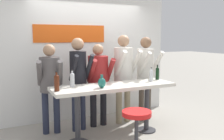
{
  "coord_description": "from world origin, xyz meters",
  "views": [
    {
      "loc": [
        -1.85,
        -3.84,
        1.77
      ],
      "look_at": [
        0.0,
        0.1,
        1.19
      ],
      "focal_mm": 40.0,
      "sensor_mm": 36.0,
      "label": 1
    }
  ],
  "objects_px": {
    "person_left": "(78,73)",
    "person_center_right": "(146,69)",
    "person_far_left": "(50,79)",
    "wine_bottle_2": "(157,73)",
    "decorative_vase": "(102,83)",
    "wine_bottle_1": "(151,75)",
    "tasting_table": "(114,93)",
    "wine_bottle_3": "(72,79)",
    "wine_bottle_0": "(57,82)",
    "bar_stool": "(137,125)",
    "person_center_left": "(98,76)",
    "person_center": "(124,69)"
  },
  "relations": [
    {
      "from": "person_center_right",
      "to": "wine_bottle_2",
      "type": "bearing_deg",
      "value": -97.32
    },
    {
      "from": "person_far_left",
      "to": "bar_stool",
      "type": "bearing_deg",
      "value": -43.09
    },
    {
      "from": "bar_stool",
      "to": "wine_bottle_0",
      "type": "xyz_separation_m",
      "value": [
        -1.04,
        0.66,
        0.63
      ]
    },
    {
      "from": "person_left",
      "to": "wine_bottle_1",
      "type": "xyz_separation_m",
      "value": [
        1.25,
        -0.54,
        -0.04
      ]
    },
    {
      "from": "wine_bottle_2",
      "to": "wine_bottle_3",
      "type": "xyz_separation_m",
      "value": [
        -1.7,
        0.02,
        0.0
      ]
    },
    {
      "from": "person_center",
      "to": "person_center_right",
      "type": "xyz_separation_m",
      "value": [
        0.5,
        -0.05,
        -0.02
      ]
    },
    {
      "from": "wine_bottle_1",
      "to": "decorative_vase",
      "type": "relative_size",
      "value": 1.2
    },
    {
      "from": "wine_bottle_1",
      "to": "wine_bottle_3",
      "type": "distance_m",
      "value": 1.49
    },
    {
      "from": "tasting_table",
      "to": "wine_bottle_0",
      "type": "distance_m",
      "value": 1.06
    },
    {
      "from": "person_center_left",
      "to": "wine_bottle_1",
      "type": "relative_size",
      "value": 6.19
    },
    {
      "from": "wine_bottle_3",
      "to": "person_center_right",
      "type": "bearing_deg",
      "value": 13.1
    },
    {
      "from": "person_far_left",
      "to": "person_center_right",
      "type": "distance_m",
      "value": 1.98
    },
    {
      "from": "wine_bottle_0",
      "to": "person_left",
      "type": "bearing_deg",
      "value": 49.41
    },
    {
      "from": "bar_stool",
      "to": "person_center_right",
      "type": "distance_m",
      "value": 1.75
    },
    {
      "from": "person_center",
      "to": "wine_bottle_3",
      "type": "bearing_deg",
      "value": -165.16
    },
    {
      "from": "decorative_vase",
      "to": "wine_bottle_1",
      "type": "bearing_deg",
      "value": 8.74
    },
    {
      "from": "person_center_left",
      "to": "person_center_right",
      "type": "distance_m",
      "value": 1.05
    },
    {
      "from": "person_far_left",
      "to": "wine_bottle_1",
      "type": "relative_size",
      "value": 6.24
    },
    {
      "from": "tasting_table",
      "to": "person_center",
      "type": "height_order",
      "value": "person_center"
    },
    {
      "from": "person_center_right",
      "to": "wine_bottle_1",
      "type": "bearing_deg",
      "value": -119.68
    },
    {
      "from": "bar_stool",
      "to": "decorative_vase",
      "type": "bearing_deg",
      "value": 117.52
    },
    {
      "from": "wine_bottle_2",
      "to": "person_left",
      "type": "bearing_deg",
      "value": 163.83
    },
    {
      "from": "tasting_table",
      "to": "person_left",
      "type": "xyz_separation_m",
      "value": [
        -0.47,
        0.56,
        0.31
      ]
    },
    {
      "from": "bar_stool",
      "to": "person_left",
      "type": "height_order",
      "value": "person_left"
    },
    {
      "from": "bar_stool",
      "to": "person_center",
      "type": "bearing_deg",
      "value": 70.18
    },
    {
      "from": "tasting_table",
      "to": "decorative_vase",
      "type": "height_order",
      "value": "decorative_vase"
    },
    {
      "from": "wine_bottle_0",
      "to": "tasting_table",
      "type": "bearing_deg",
      "value": 4.55
    },
    {
      "from": "person_far_left",
      "to": "wine_bottle_1",
      "type": "distance_m",
      "value": 1.86
    },
    {
      "from": "bar_stool",
      "to": "person_center_left",
      "type": "relative_size",
      "value": 0.41
    },
    {
      "from": "decorative_vase",
      "to": "wine_bottle_3",
      "type": "bearing_deg",
      "value": 144.26
    },
    {
      "from": "person_left",
      "to": "person_center_left",
      "type": "xyz_separation_m",
      "value": [
        0.43,
        0.07,
        -0.11
      ]
    },
    {
      "from": "wine_bottle_2",
      "to": "tasting_table",
      "type": "bearing_deg",
      "value": -172.42
    },
    {
      "from": "tasting_table",
      "to": "wine_bottle_1",
      "type": "relative_size",
      "value": 8.28
    },
    {
      "from": "tasting_table",
      "to": "bar_stool",
      "type": "height_order",
      "value": "tasting_table"
    },
    {
      "from": "wine_bottle_3",
      "to": "person_left",
      "type": "bearing_deg",
      "value": 59.8
    },
    {
      "from": "person_center_right",
      "to": "decorative_vase",
      "type": "distance_m",
      "value": 1.47
    },
    {
      "from": "tasting_table",
      "to": "person_center_right",
      "type": "bearing_deg",
      "value": 28.91
    },
    {
      "from": "bar_stool",
      "to": "wine_bottle_0",
      "type": "bearing_deg",
      "value": 147.54
    },
    {
      "from": "wine_bottle_2",
      "to": "decorative_vase",
      "type": "height_order",
      "value": "wine_bottle_2"
    },
    {
      "from": "person_center",
      "to": "wine_bottle_3",
      "type": "distance_m",
      "value": 1.29
    },
    {
      "from": "person_far_left",
      "to": "person_left",
      "type": "relative_size",
      "value": 0.94
    },
    {
      "from": "person_center",
      "to": "person_center_right",
      "type": "height_order",
      "value": "person_center"
    },
    {
      "from": "bar_stool",
      "to": "person_far_left",
      "type": "distance_m",
      "value": 1.79
    },
    {
      "from": "tasting_table",
      "to": "decorative_vase",
      "type": "relative_size",
      "value": 9.92
    },
    {
      "from": "person_center_left",
      "to": "wine_bottle_2",
      "type": "height_order",
      "value": "person_center_left"
    },
    {
      "from": "wine_bottle_2",
      "to": "decorative_vase",
      "type": "relative_size",
      "value": 1.32
    },
    {
      "from": "person_far_left",
      "to": "person_center_right",
      "type": "xyz_separation_m",
      "value": [
        1.98,
        -0.08,
        0.09
      ]
    },
    {
      "from": "tasting_table",
      "to": "bar_stool",
      "type": "distance_m",
      "value": 0.82
    },
    {
      "from": "person_left",
      "to": "person_center_right",
      "type": "height_order",
      "value": "person_center_right"
    },
    {
      "from": "person_left",
      "to": "person_center",
      "type": "xyz_separation_m",
      "value": [
        0.97,
        0.04,
        0.01
      ]
    }
  ]
}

